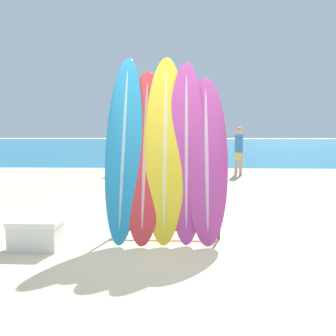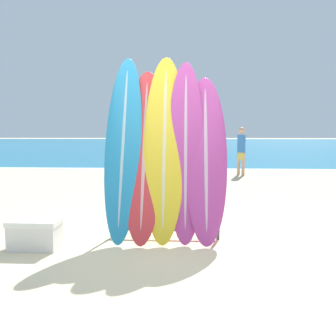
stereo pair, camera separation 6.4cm
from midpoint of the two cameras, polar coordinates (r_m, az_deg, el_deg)
ground_plane at (r=3.94m, az=0.26°, el=-14.31°), size 160.00×160.00×0.00m
ocean_water at (r=41.52m, az=2.13°, el=4.28°), size 120.00×60.00×0.01m
surfboard_rack at (r=4.27m, az=-0.87°, el=-6.47°), size 1.43×0.04×0.82m
surfboard_slot_0 at (r=4.35m, az=-8.09°, el=4.06°), size 0.48×1.01×2.45m
surfboard_slot_1 at (r=4.30m, az=-4.46°, el=2.80°), size 0.54×0.99×2.25m
surfboard_slot_2 at (r=4.28m, az=-0.92°, el=4.04°), size 0.55×0.95×2.44m
surfboard_slot_3 at (r=4.25m, az=2.78°, el=3.43°), size 0.48×0.80×2.35m
surfboard_slot_4 at (r=4.24m, az=6.28°, el=2.01°), size 0.55×0.88×2.15m
person_near_water at (r=10.85m, az=12.06°, el=3.24°), size 0.27×0.23×1.55m
person_mid_beach at (r=11.22m, az=-7.90°, el=3.42°), size 0.21×0.26×1.56m
cooler_box at (r=4.28m, az=-22.40°, el=-10.60°), size 0.59×0.34×0.35m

